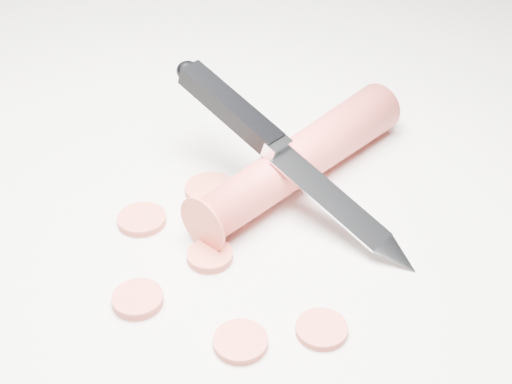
% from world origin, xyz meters
% --- Properties ---
extents(ground, '(2.40, 2.40, 0.00)m').
position_xyz_m(ground, '(0.00, 0.00, 0.00)').
color(ground, silver).
rests_on(ground, ground).
extents(carrot, '(0.12, 0.23, 0.04)m').
position_xyz_m(carrot, '(0.01, 0.05, 0.02)').
color(carrot, '#DE423B').
rests_on(carrot, ground).
extents(carrot_slice_0, '(0.04, 0.04, 0.01)m').
position_xyz_m(carrot_slice_0, '(-0.09, -0.05, 0.00)').
color(carrot_slice_0, '#D64F3B').
rests_on(carrot_slice_0, ground).
extents(carrot_slice_1, '(0.04, 0.04, 0.01)m').
position_xyz_m(carrot_slice_1, '(-0.05, 0.01, 0.00)').
color(carrot_slice_1, '#D64F3B').
rests_on(carrot_slice_1, ground).
extents(carrot_slice_2, '(0.03, 0.03, 0.01)m').
position_xyz_m(carrot_slice_2, '(0.08, -0.10, 0.00)').
color(carrot_slice_2, '#D64F3B').
rests_on(carrot_slice_2, ground).
extents(carrot_slice_3, '(0.04, 0.04, 0.01)m').
position_xyz_m(carrot_slice_3, '(0.03, -0.13, 0.00)').
color(carrot_slice_3, '#D64F3B').
rests_on(carrot_slice_3, ground).
extents(carrot_slice_4, '(0.03, 0.03, 0.01)m').
position_xyz_m(carrot_slice_4, '(-0.05, -0.12, 0.00)').
color(carrot_slice_4, '#D64F3B').
rests_on(carrot_slice_4, ground).
extents(carrot_slice_5, '(0.03, 0.03, 0.01)m').
position_xyz_m(carrot_slice_5, '(-0.02, -0.06, 0.00)').
color(carrot_slice_5, '#D64F3B').
rests_on(carrot_slice_5, ground).
extents(kitchen_knife, '(0.24, 0.11, 0.09)m').
position_xyz_m(kitchen_knife, '(0.01, 0.02, 0.04)').
color(kitchen_knife, silver).
rests_on(kitchen_knife, ground).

